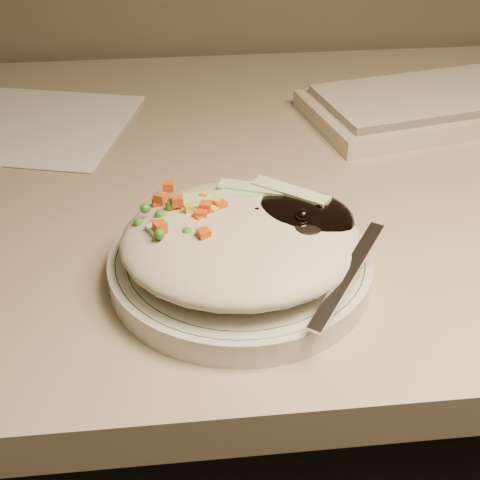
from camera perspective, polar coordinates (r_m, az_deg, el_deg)
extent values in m
cube|color=tan|center=(0.74, 4.07, 5.39)|extent=(1.40, 0.70, 0.04)
cylinder|color=beige|center=(0.55, 0.00, -2.23)|extent=(0.22, 0.22, 0.02)
torus|color=#144723|center=(0.54, 0.00, -1.39)|extent=(0.20, 0.20, 0.00)
torus|color=#144723|center=(0.54, 0.00, -1.39)|extent=(0.19, 0.19, 0.00)
ellipsoid|color=beige|center=(0.53, 0.06, 0.07)|extent=(0.19, 0.18, 0.04)
ellipsoid|color=black|center=(0.54, 4.60, 1.66)|extent=(0.10, 0.09, 0.03)
ellipsoid|color=orange|center=(0.54, -4.90, 1.13)|extent=(0.08, 0.08, 0.02)
sphere|color=black|center=(0.54, 1.43, 2.22)|extent=(0.01, 0.01, 0.01)
sphere|color=black|center=(0.54, 4.37, 2.72)|extent=(0.01, 0.01, 0.01)
sphere|color=black|center=(0.54, 6.90, 2.80)|extent=(0.01, 0.01, 0.01)
sphere|color=black|center=(0.55, 5.88, 2.97)|extent=(0.01, 0.01, 0.01)
sphere|color=black|center=(0.52, 5.33, 2.03)|extent=(0.01, 0.01, 0.01)
sphere|color=black|center=(0.54, 4.24, 2.31)|extent=(0.01, 0.01, 0.01)
sphere|color=black|center=(0.55, 5.21, 2.95)|extent=(0.01, 0.01, 0.01)
cube|color=#D14B17|center=(0.54, -5.35, 3.36)|extent=(0.01, 0.01, 0.01)
cube|color=#D14B17|center=(0.53, -3.54, 1.25)|extent=(0.01, 0.01, 0.01)
cube|color=#D14B17|center=(0.55, -6.79, 3.59)|extent=(0.01, 0.01, 0.01)
cube|color=#D14B17|center=(0.53, -2.95, 2.83)|extent=(0.01, 0.01, 0.01)
cube|color=#D14B17|center=(0.53, -3.30, 2.16)|extent=(0.01, 0.01, 0.01)
cube|color=#D14B17|center=(0.56, -6.95, 3.09)|extent=(0.01, 0.01, 0.01)
cube|color=#D14B17|center=(0.54, -5.59, 3.03)|extent=(0.01, 0.01, 0.01)
cube|color=#D14B17|center=(0.53, -3.48, 1.85)|extent=(0.01, 0.01, 0.01)
cube|color=#D14B17|center=(0.54, -1.70, 2.91)|extent=(0.01, 0.01, 0.01)
cube|color=#D14B17|center=(0.56, -6.16, 4.57)|extent=(0.01, 0.01, 0.01)
cube|color=#D14B17|center=(0.51, -6.84, 1.12)|extent=(0.01, 0.01, 0.01)
cube|color=#D14B17|center=(0.50, -3.12, 0.48)|extent=(0.01, 0.01, 0.01)
cube|color=#D14B17|center=(0.53, -7.32, 1.16)|extent=(0.01, 0.01, 0.01)
cube|color=#D14B17|center=(0.56, -6.87, 2.88)|extent=(0.01, 0.01, 0.01)
sphere|color=#388C28|center=(0.54, -3.39, 2.26)|extent=(0.01, 0.01, 0.01)
sphere|color=#388C28|center=(0.50, -6.87, 0.51)|extent=(0.01, 0.01, 0.01)
sphere|color=#388C28|center=(0.54, -6.85, 2.17)|extent=(0.01, 0.01, 0.01)
sphere|color=#388C28|center=(0.53, -8.10, 2.69)|extent=(0.01, 0.01, 0.01)
sphere|color=#388C28|center=(0.54, -3.73, 2.49)|extent=(0.01, 0.01, 0.01)
sphere|color=#388C28|center=(0.52, -2.80, 0.34)|extent=(0.01, 0.01, 0.01)
sphere|color=#388C28|center=(0.53, -4.97, 1.62)|extent=(0.01, 0.01, 0.01)
sphere|color=#388C28|center=(0.52, -5.64, 0.38)|extent=(0.01, 0.01, 0.01)
sphere|color=#388C28|center=(0.54, -8.64, 1.47)|extent=(0.01, 0.01, 0.01)
sphere|color=#388C28|center=(0.54, -5.73, 3.17)|extent=(0.01, 0.01, 0.01)
sphere|color=#388C28|center=(0.54, -5.96, 2.96)|extent=(0.01, 0.01, 0.01)
sphere|color=#388C28|center=(0.52, -6.77, 1.16)|extent=(0.01, 0.01, 0.01)
sphere|color=#388C28|center=(0.51, -4.53, 0.63)|extent=(0.01, 0.01, 0.01)
sphere|color=#388C28|center=(0.56, -1.41, 3.41)|extent=(0.01, 0.01, 0.01)
cube|color=yellow|center=(0.54, -3.87, 2.48)|extent=(0.01, 0.01, 0.01)
cube|color=yellow|center=(0.53, -2.26, 2.46)|extent=(0.01, 0.01, 0.01)
cube|color=yellow|center=(0.54, -5.01, 2.55)|extent=(0.01, 0.01, 0.01)
cube|color=yellow|center=(0.53, -4.39, 2.69)|extent=(0.01, 0.01, 0.01)
cube|color=yellow|center=(0.53, -4.95, 1.50)|extent=(0.01, 0.01, 0.01)
cube|color=yellow|center=(0.54, -2.05, 3.22)|extent=(0.01, 0.01, 0.01)
cube|color=yellow|center=(0.55, -3.00, 3.79)|extent=(0.01, 0.01, 0.01)
cube|color=yellow|center=(0.53, -3.93, 1.49)|extent=(0.01, 0.01, 0.01)
cube|color=#B2D18C|center=(0.55, -1.42, 3.77)|extent=(0.07, 0.02, 0.00)
cube|color=#B2D18C|center=(0.56, 1.60, 4.37)|extent=(0.07, 0.04, 0.00)
cube|color=#B2D18C|center=(0.53, -4.38, 1.75)|extent=(0.07, 0.04, 0.00)
cube|color=#B2D18C|center=(0.55, 4.32, 4.16)|extent=(0.06, 0.05, 0.00)
cube|color=#B2D18C|center=(0.52, 0.67, 0.78)|extent=(0.07, 0.04, 0.00)
ellipsoid|color=silver|center=(0.52, 5.38, 1.12)|extent=(0.06, 0.06, 0.01)
cube|color=silver|center=(0.50, 9.19, -2.96)|extent=(0.08, 0.10, 0.03)
cube|color=white|center=(0.87, -19.68, 9.41)|extent=(0.34, 0.28, 0.00)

